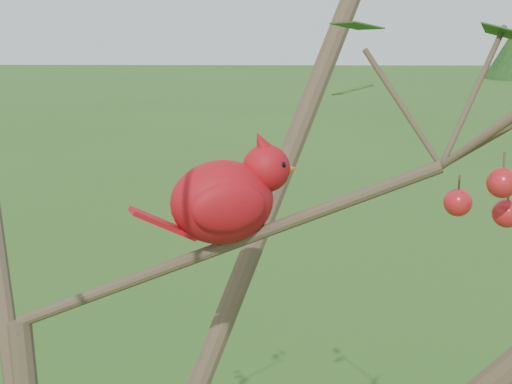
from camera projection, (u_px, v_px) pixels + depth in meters
The scene contains 3 objects.
crabapple_tree at pixel (34, 237), 0.90m from camera, with size 2.35×2.05×2.95m.
cardinal at pixel (228, 197), 0.99m from camera, with size 0.24×0.16×0.17m.
distant_trees at pixel (280, 50), 24.64m from camera, with size 41.48×15.11×3.28m.
Camera 1 is at (0.33, -0.88, 2.39)m, focal length 50.00 mm.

